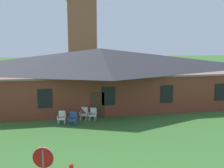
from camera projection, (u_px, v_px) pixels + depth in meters
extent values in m
cube|color=brown|center=(100.00, 88.00, 26.16)|extent=(25.17, 10.00, 3.20)
cube|color=#835E55|center=(100.00, 71.00, 25.89)|extent=(25.67, 10.20, 0.16)
pyramid|color=#28282D|center=(100.00, 59.00, 25.70)|extent=(26.17, 10.40, 2.15)
cube|color=black|center=(45.00, 99.00, 20.36)|extent=(1.10, 0.06, 1.50)
cube|color=black|center=(108.00, 96.00, 21.25)|extent=(1.10, 0.06, 1.50)
cube|color=black|center=(167.00, 94.00, 22.13)|extent=(1.10, 0.06, 1.50)
cube|color=black|center=(221.00, 92.00, 23.02)|extent=(1.10, 0.06, 1.50)
cube|color=#422819|center=(98.00, 105.00, 21.21)|extent=(1.10, 0.06, 2.10)
cube|color=#93563D|center=(82.00, 39.00, 45.88)|extent=(4.80, 4.80, 13.35)
cylinder|color=white|center=(43.00, 158.00, 9.37)|extent=(0.78, 0.21, 0.81)
cylinder|color=#B71414|center=(43.00, 158.00, 9.34)|extent=(0.74, 0.21, 0.76)
cube|color=silver|center=(64.00, 122.00, 19.53)|extent=(0.06, 0.06, 0.36)
cube|color=silver|center=(58.00, 122.00, 19.52)|extent=(0.06, 0.06, 0.36)
cube|color=silver|center=(65.00, 121.00, 19.97)|extent=(0.06, 0.06, 0.36)
cube|color=silver|center=(59.00, 121.00, 19.96)|extent=(0.06, 0.06, 0.36)
cube|color=silver|center=(62.00, 119.00, 19.71)|extent=(0.61, 0.60, 0.05)
cube|color=silver|center=(62.00, 114.00, 19.97)|extent=(0.54, 0.27, 0.54)
cube|color=silver|center=(65.00, 116.00, 19.67)|extent=(0.13, 0.47, 0.03)
cube|color=silver|center=(65.00, 118.00, 19.53)|extent=(0.05, 0.05, 0.22)
cube|color=silver|center=(58.00, 116.00, 19.66)|extent=(0.13, 0.47, 0.03)
cube|color=silver|center=(57.00, 118.00, 19.51)|extent=(0.05, 0.05, 0.22)
cube|color=#2D5693|center=(75.00, 124.00, 19.21)|extent=(0.06, 0.06, 0.36)
cube|color=#2D5693|center=(69.00, 123.00, 19.26)|extent=(0.06, 0.06, 0.36)
cube|color=#2D5693|center=(76.00, 122.00, 19.65)|extent=(0.06, 0.06, 0.36)
cube|color=#2D5693|center=(70.00, 122.00, 19.69)|extent=(0.06, 0.06, 0.36)
cube|color=#2D5693|center=(73.00, 120.00, 19.42)|extent=(0.66, 0.65, 0.05)
cube|color=#2D5693|center=(74.00, 115.00, 19.68)|extent=(0.55, 0.33, 0.54)
cube|color=#2D5693|center=(76.00, 118.00, 19.34)|extent=(0.19, 0.47, 0.03)
cube|color=#2D5693|center=(76.00, 120.00, 19.20)|extent=(0.05, 0.05, 0.22)
cube|color=#2D5693|center=(69.00, 117.00, 19.40)|extent=(0.19, 0.47, 0.03)
cube|color=#2D5693|center=(68.00, 119.00, 19.26)|extent=(0.05, 0.05, 0.22)
cube|color=silver|center=(86.00, 118.00, 20.61)|extent=(0.06, 0.06, 0.36)
cube|color=silver|center=(80.00, 118.00, 20.69)|extent=(0.06, 0.06, 0.36)
cube|color=silver|center=(87.00, 117.00, 21.04)|extent=(0.06, 0.06, 0.36)
cube|color=silver|center=(82.00, 116.00, 21.12)|extent=(0.06, 0.06, 0.36)
cube|color=silver|center=(84.00, 115.00, 20.83)|extent=(0.68, 0.67, 0.05)
cube|color=silver|center=(85.00, 110.00, 21.09)|extent=(0.55, 0.35, 0.54)
cube|color=silver|center=(87.00, 113.00, 20.74)|extent=(0.21, 0.46, 0.03)
cube|color=silver|center=(87.00, 114.00, 20.60)|extent=(0.05, 0.05, 0.22)
cube|color=silver|center=(80.00, 112.00, 20.83)|extent=(0.21, 0.46, 0.03)
cube|color=silver|center=(80.00, 114.00, 20.69)|extent=(0.05, 0.05, 0.22)
cube|color=white|center=(95.00, 119.00, 20.42)|extent=(0.06, 0.06, 0.36)
cube|color=white|center=(89.00, 119.00, 20.49)|extent=(0.06, 0.06, 0.36)
cube|color=white|center=(96.00, 117.00, 20.85)|extent=(0.06, 0.06, 0.36)
cube|color=white|center=(91.00, 117.00, 20.92)|extent=(0.06, 0.06, 0.36)
cube|color=white|center=(93.00, 115.00, 20.64)|extent=(0.68, 0.67, 0.05)
cube|color=white|center=(93.00, 111.00, 20.89)|extent=(0.55, 0.34, 0.54)
cube|color=white|center=(96.00, 113.00, 20.54)|extent=(0.21, 0.46, 0.03)
cube|color=white|center=(96.00, 115.00, 20.40)|extent=(0.05, 0.05, 0.22)
cube|color=white|center=(89.00, 113.00, 20.63)|extent=(0.21, 0.46, 0.03)
cube|color=white|center=(89.00, 115.00, 20.49)|extent=(0.05, 0.05, 0.22)
sphere|color=red|center=(71.00, 166.00, 11.63)|extent=(0.20, 0.20, 0.20)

